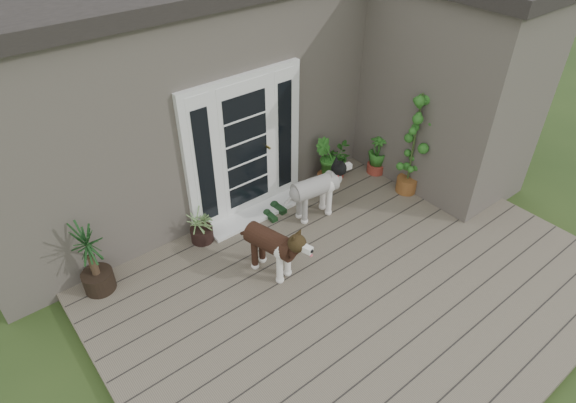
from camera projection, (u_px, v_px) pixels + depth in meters
deck at (359, 287)px, 6.21m from camera, size 6.20×4.60×0.12m
house_main at (184, 76)px, 7.97m from camera, size 7.40×4.00×3.10m
house_wing at (450, 93)px, 7.44m from camera, size 1.60×2.40×3.10m
door_unit at (245, 148)px, 6.80m from camera, size 1.90×0.14×2.15m
door_step at (256, 213)px, 7.31m from camera, size 1.60×0.40×0.05m
brindle_dog at (271, 250)px, 6.13m from camera, size 0.61×0.98×0.76m
white_dog at (315, 195)px, 7.08m from camera, size 0.97×0.52×0.77m
spider_plant at (201, 225)px, 6.69m from camera, size 0.70×0.70×0.56m
yucca at (91, 258)px, 5.80m from camera, size 0.74×0.74×1.06m
herb_a at (337, 163)px, 8.00m from camera, size 0.56×0.56×0.52m
herb_b at (326, 167)px, 7.85m from camera, size 0.53×0.53×0.58m
herb_c at (377, 157)px, 8.09m from camera, size 0.39×0.39×0.58m
sapling at (414, 144)px, 7.29m from camera, size 0.52×0.52×1.75m
clog_left at (270, 216)px, 7.22m from camera, size 0.14×0.30×0.09m
clog_right at (279, 208)px, 7.38m from camera, size 0.17×0.33×0.10m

